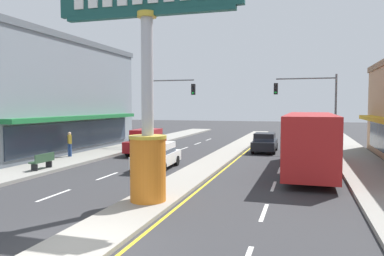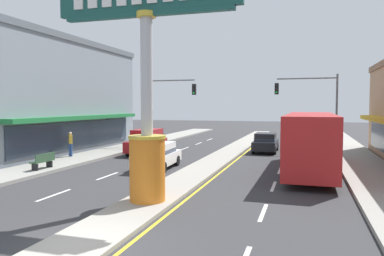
# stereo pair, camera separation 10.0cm
# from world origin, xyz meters

# --- Properties ---
(ground_plane) EXTENTS (160.00, 160.00, 0.00)m
(ground_plane) POSITION_xyz_m (0.00, 0.00, 0.00)
(ground_plane) COLOR #303033
(median_strip) EXTENTS (2.02, 52.00, 0.14)m
(median_strip) POSITION_xyz_m (0.00, 18.00, 0.07)
(median_strip) COLOR gray
(median_strip) RESTS_ON ground
(sidewalk_left) EXTENTS (2.99, 60.00, 0.18)m
(sidewalk_left) POSITION_xyz_m (-9.11, 16.00, 0.09)
(sidewalk_left) COLOR gray
(sidewalk_left) RESTS_ON ground
(sidewalk_right) EXTENTS (2.99, 60.00, 0.18)m
(sidewalk_right) POSITION_xyz_m (9.11, 16.00, 0.09)
(sidewalk_right) COLOR gray
(sidewalk_right) RESTS_ON ground
(lane_markings) EXTENTS (8.76, 52.00, 0.01)m
(lane_markings) POSITION_xyz_m (0.00, 16.65, 0.00)
(lane_markings) COLOR silver
(lane_markings) RESTS_ON ground
(district_sign) EXTENTS (7.20, 1.41, 8.34)m
(district_sign) POSITION_xyz_m (0.00, 4.62, 3.96)
(district_sign) COLOR orange
(district_sign) RESTS_ON median_strip
(storefront_left) EXTENTS (10.60, 18.76, 8.90)m
(storefront_left) POSITION_xyz_m (-15.68, 16.60, 4.45)
(storefront_left) COLOR gray
(storefront_left) RESTS_ON ground
(traffic_light_left_side) EXTENTS (4.86, 0.46, 6.20)m
(traffic_light_left_side) POSITION_xyz_m (-6.25, 22.26, 4.25)
(traffic_light_left_side) COLOR slate
(traffic_light_left_side) RESTS_ON ground
(traffic_light_right_side) EXTENTS (4.86, 0.46, 6.20)m
(traffic_light_right_side) POSITION_xyz_m (6.25, 23.09, 4.25)
(traffic_light_right_side) COLOR slate
(traffic_light_right_side) RESTS_ON ground
(bus_near_right_lane) EXTENTS (2.65, 11.22, 3.26)m
(bus_near_right_lane) POSITION_xyz_m (5.96, 13.73, 1.87)
(bus_near_right_lane) COLOR #B21E1E
(bus_near_right_lane) RESTS_ON ground
(sedan_far_right_lane) EXTENTS (1.86, 4.31, 1.53)m
(sedan_far_right_lane) POSITION_xyz_m (2.66, 21.89, 0.79)
(sedan_far_right_lane) COLOR black
(sedan_far_right_lane) RESTS_ON ground
(suv_near_left_lane) EXTENTS (2.17, 4.70, 1.90)m
(suv_near_left_lane) POSITION_xyz_m (-5.97, 18.06, 0.98)
(suv_near_left_lane) COLOR maroon
(suv_near_left_lane) RESTS_ON ground
(sedan_mid_left_lane) EXTENTS (2.01, 4.39, 1.53)m
(sedan_mid_left_lane) POSITION_xyz_m (-2.67, 12.19, 0.79)
(sedan_mid_left_lane) COLOR white
(sedan_mid_left_lane) RESTS_ON ground
(street_bench) EXTENTS (0.48, 1.60, 0.88)m
(street_bench) POSITION_xyz_m (-8.35, 9.18, 0.65)
(street_bench) COLOR #2D4C33
(street_bench) RESTS_ON sidewalk_left
(pedestrian_near_kerb) EXTENTS (0.44, 0.44, 1.71)m
(pedestrian_near_kerb) POSITION_xyz_m (-9.99, 14.06, 1.15)
(pedestrian_near_kerb) COLOR #2D4C8C
(pedestrian_near_kerb) RESTS_ON sidewalk_left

